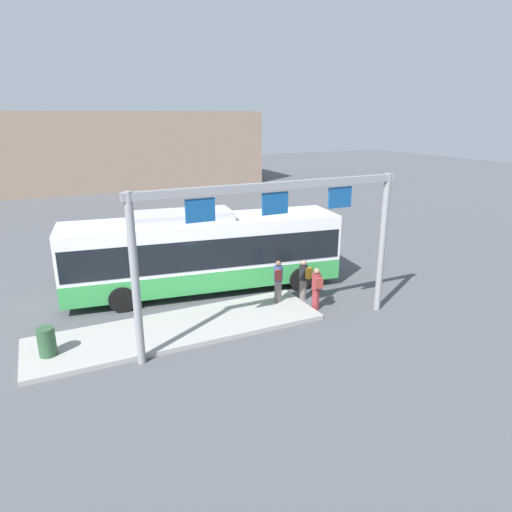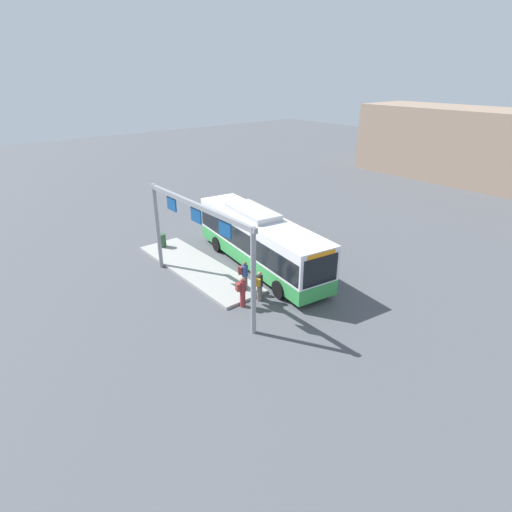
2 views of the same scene
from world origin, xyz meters
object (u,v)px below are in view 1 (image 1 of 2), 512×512
Objects in this scene: trash_bin at (47,342)px; person_waiting_near at (316,288)px; person_waiting_mid at (278,280)px; bus_main at (204,249)px; person_boarding at (304,279)px.

person_waiting_near is at bearing -2.48° from trash_bin.
person_waiting_mid is at bearing 4.12° from trash_bin.
trash_bin is at bearing 100.20° from person_waiting_near.
person_boarding is (3.22, -2.72, -0.92)m from bus_main.
person_waiting_near is at bearing -42.51° from bus_main.
bus_main is 6.91× the size of person_waiting_near.
person_boarding is at bearing -58.17° from person_waiting_mid.
bus_main is 6.91× the size of person_waiting_mid.
bus_main is 4.98m from person_waiting_near.
person_waiting_mid is (2.02, -2.77, -0.76)m from bus_main.
trash_bin is at bearing 65.79° from person_boarding.
person_boarding is 1.06m from person_waiting_near.
person_waiting_mid is at bearing -46.05° from bus_main.
bus_main is 4.31m from person_boarding.
person_waiting_mid reaches higher than person_waiting_near.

